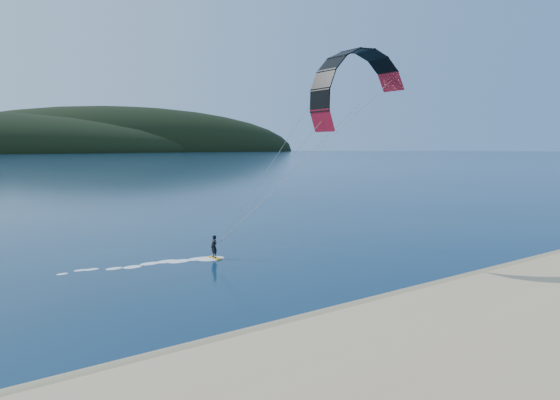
% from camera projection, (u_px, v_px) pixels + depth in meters
% --- Properties ---
extents(ground, '(1800.00, 1800.00, 0.00)m').
position_uv_depth(ground, '(341.00, 378.00, 17.00)').
color(ground, '#08213E').
rests_on(ground, ground).
extents(wet_sand, '(220.00, 2.50, 0.10)m').
position_uv_depth(wet_sand, '(267.00, 336.00, 20.63)').
color(wet_sand, olive).
rests_on(wet_sand, ground).
extents(kitesurfer_near, '(22.36, 9.46, 14.92)m').
position_uv_depth(kitesurfer_near, '(351.00, 110.00, 33.28)').
color(kitesurfer_near, gold).
rests_on(kitesurfer_near, ground).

